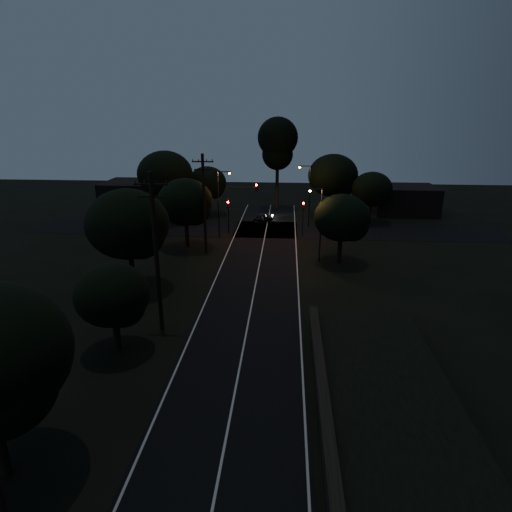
{
  "coord_description": "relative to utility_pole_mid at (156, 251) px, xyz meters",
  "views": [
    {
      "loc": [
        2.6,
        -11.38,
        14.63
      ],
      "look_at": [
        0.0,
        24.0,
        2.5
      ],
      "focal_mm": 30.0,
      "sensor_mm": 36.0,
      "label": 1
    }
  ],
  "objects": [
    {
      "name": "streetlight_c",
      "position": [
        11.83,
        15.0,
        -1.39
      ],
      "size": [
        1.46,
        0.26,
        7.5
      ],
      "color": "black",
      "rests_on": "ground"
    },
    {
      "name": "signal_mast",
      "position": [
        3.09,
        24.99,
        -1.4
      ],
      "size": [
        3.7,
        0.35,
        6.25
      ],
      "color": "black",
      "rests_on": "ground"
    },
    {
      "name": "car",
      "position": [
        5.38,
        30.7,
        -5.11
      ],
      "size": [
        2.8,
        4.01,
        1.27
      ],
      "primitive_type": "imported",
      "rotation": [
        0.0,
        0.0,
        2.75
      ],
      "color": "black",
      "rests_on": "ground"
    },
    {
      "name": "streetlight_a",
      "position": [
        0.69,
        23.0,
        -1.1
      ],
      "size": [
        1.66,
        0.26,
        8.0
      ],
      "color": "black",
      "rests_on": "ground"
    },
    {
      "name": "tree_left_c",
      "position": [
        -4.26,
        6.86,
        -0.16
      ],
      "size": [
        6.83,
        6.83,
        8.63
      ],
      "color": "black",
      "rests_on": "ground"
    },
    {
      "name": "tree_far_nw",
      "position": [
        -2.8,
        34.89,
        -1.21
      ],
      "size": [
        5.53,
        5.53,
        7.0
      ],
      "color": "black",
      "rests_on": "ground"
    },
    {
      "name": "utility_pole_mid",
      "position": [
        0.0,
        0.0,
        0.0
      ],
      "size": [
        2.2,
        0.3,
        11.0
      ],
      "color": "black",
      "rests_on": "ground"
    },
    {
      "name": "retaining_wall",
      "position": [
        13.74,
        -12.0,
        -5.12
      ],
      "size": [
        6.93,
        26.0,
        1.6
      ],
      "color": "black",
      "rests_on": "ground"
    },
    {
      "name": "building_right",
      "position": [
        26.0,
        38.0,
        -3.74
      ],
      "size": [
        9.0,
        7.0,
        4.0
      ],
      "primitive_type": "cube",
      "color": "black",
      "rests_on": "ground"
    },
    {
      "name": "tree_far_ne",
      "position": [
        15.25,
        34.86,
        0.0
      ],
      "size": [
        7.02,
        7.02,
        8.87
      ],
      "color": "black",
      "rests_on": "ground"
    },
    {
      "name": "tree_far_w",
      "position": [
        -7.74,
        30.85,
        0.46
      ],
      "size": [
        7.48,
        7.48,
        9.53
      ],
      "color": "black",
      "rests_on": "ground"
    },
    {
      "name": "tree_far_e",
      "position": [
        20.19,
        31.89,
        -1.3
      ],
      "size": [
        5.4,
        5.4,
        6.85
      ],
      "color": "black",
      "rests_on": "ground"
    },
    {
      "name": "building_left",
      "position": [
        -14.0,
        37.0,
        -3.54
      ],
      "size": [
        10.0,
        8.0,
        4.4
      ],
      "primitive_type": "cube",
      "color": "black",
      "rests_on": "ground"
    },
    {
      "name": "tree_left_d",
      "position": [
        -2.29,
        18.88,
        -0.75
      ],
      "size": [
        6.06,
        6.06,
        7.69
      ],
      "color": "black",
      "rests_on": "ground"
    },
    {
      "name": "tall_pine",
      "position": [
        7.0,
        40.0,
        4.18
      ],
      "size": [
        6.06,
        6.06,
        13.76
      ],
      "color": "black",
      "rests_on": "ground"
    },
    {
      "name": "tree_right_a",
      "position": [
        14.19,
        14.89,
        -1.23
      ],
      "size": [
        5.47,
        5.47,
        6.95
      ],
      "color": "black",
      "rests_on": "ground"
    },
    {
      "name": "utility_pole_far",
      "position": [
        0.0,
        17.0,
        -0.25
      ],
      "size": [
        2.2,
        0.3,
        10.5
      ],
      "color": "black",
      "rests_on": "ground"
    },
    {
      "name": "signal_right",
      "position": [
        10.6,
        24.99,
        -2.9
      ],
      "size": [
        0.28,
        0.35,
        4.1
      ],
      "color": "black",
      "rests_on": "ground"
    },
    {
      "name": "streetlight_b",
      "position": [
        11.31,
        29.0,
        -1.1
      ],
      "size": [
        1.66,
        0.26,
        8.0
      ],
      "color": "black",
      "rests_on": "ground"
    },
    {
      "name": "tree_left_b",
      "position": [
        -1.84,
        -3.09,
        -1.96
      ],
      "size": [
        4.58,
        4.58,
        5.83
      ],
      "color": "black",
      "rests_on": "ground"
    },
    {
      "name": "road_surface",
      "position": [
        6.0,
        16.12,
        -5.73
      ],
      "size": [
        60.0,
        70.0,
        0.03
      ],
      "color": "black",
      "rests_on": "ground"
    },
    {
      "name": "signal_left",
      "position": [
        1.4,
        24.99,
        -2.9
      ],
      "size": [
        0.28,
        0.35,
        4.1
      ],
      "color": "black",
      "rests_on": "ground"
    }
  ]
}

